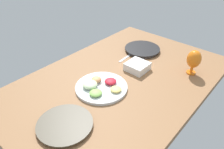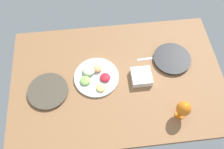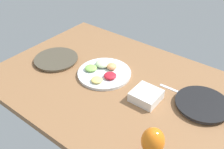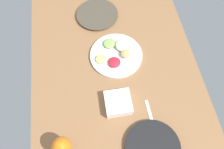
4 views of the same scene
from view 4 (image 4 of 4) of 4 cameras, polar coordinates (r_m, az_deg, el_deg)
The scene contains 7 objects.
ground_plane at distance 146.82cm, azimuth 1.13°, elevation -1.15°, with size 160.00×104.00×4.00cm, color #8C603D.
dinner_plate_left at distance 173.80cm, azimuth -3.61°, elevation 14.21°, with size 29.57×29.57×2.12cm.
dinner_plate_right at distance 131.19cm, azimuth 9.80°, elevation -16.92°, with size 29.19×29.19×2.64cm.
fruit_platter at distance 152.05cm, azimuth 1.06°, elevation 4.99°, with size 33.68×33.68×5.47cm.
hurricane_glass_orange at distance 122.01cm, azimuth -11.97°, elevation -16.79°, with size 9.78×9.78×17.91cm.
square_bowl_white at distance 134.80cm, azimuth 1.48°, elevation -6.81°, with size 14.77×14.77×5.62cm.
fork_by_right_plate at distance 136.99cm, azimuth 9.19°, elevation -9.53°, with size 18.00×1.80×0.60cm, color silver.
Camera 4 is at (66.49, -13.40, 128.22)cm, focal length 37.87 mm.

